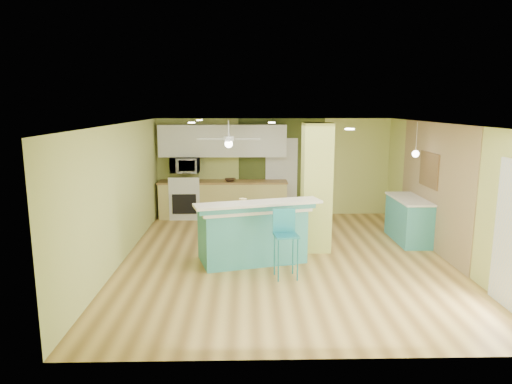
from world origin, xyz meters
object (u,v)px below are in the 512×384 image
fruit_bowl (230,180)px  bar_stool (285,232)px  side_counter (409,219)px  canister (243,203)px  peninsula (252,232)px

fruit_bowl → bar_stool: bearing=-75.7°
side_counter → canister: 3.77m
peninsula → bar_stool: size_ratio=2.03×
peninsula → side_counter: bearing=4.0°
fruit_bowl → canister: canister is taller
fruit_bowl → canister: 3.41m
side_counter → fruit_bowl: (-3.82, 2.10, 0.51)m
side_counter → bar_stool: bearing=-144.6°
bar_stool → canister: bearing=128.1°
side_counter → canister: (-3.48, -1.29, 0.65)m
bar_stool → side_counter: (2.78, 1.97, -0.30)m
peninsula → fruit_bowl: (-0.50, 3.26, 0.43)m
bar_stool → fruit_bowl: bar_stool is taller
peninsula → canister: canister is taller
bar_stool → canister: canister is taller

